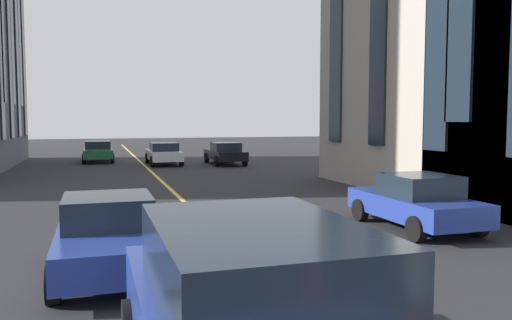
# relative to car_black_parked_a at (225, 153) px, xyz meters

# --- Properties ---
(lane_centre_line) EXTENTS (80.00, 0.16, 0.01)m
(lane_centre_line) POSITION_rel_car_black_parked_a_xyz_m (-11.52, 4.90, -0.70)
(lane_centre_line) COLOR #D8C64C
(lane_centre_line) RESTS_ON ground_plane
(car_black_parked_a) EXTENTS (4.40, 1.95, 1.37)m
(car_black_parked_a) POSITION_rel_car_black_parked_a_xyz_m (0.00, 0.00, 0.00)
(car_black_parked_a) COLOR black
(car_black_parked_a) RESTS_ON ground_plane
(car_blue_near) EXTENTS (3.90, 1.89, 1.40)m
(car_blue_near) POSITION_rel_car_black_parked_a_xyz_m (-21.59, 7.54, -0.00)
(car_blue_near) COLOR navy
(car_blue_near) RESTS_ON ground_plane
(car_green_trailing) EXTENTS (4.40, 1.95, 1.37)m
(car_green_trailing) POSITION_rel_car_black_parked_a_xyz_m (4.29, 7.57, 0.00)
(car_green_trailing) COLOR #1E6038
(car_green_trailing) RESTS_ON ground_plane
(car_blue_mid) EXTENTS (3.90, 1.89, 1.40)m
(car_blue_mid) POSITION_rel_car_black_parked_a_xyz_m (-19.95, 0.00, -0.00)
(car_blue_mid) COLOR navy
(car_blue_mid) RESTS_ON ground_plane
(car_white_far) EXTENTS (4.40, 1.95, 1.37)m
(car_white_far) POSITION_rel_car_black_parked_a_xyz_m (0.87, 3.69, 0.00)
(car_white_far) COLOR silver
(car_white_far) RESTS_ON ground_plane
(building_right_far) EXTENTS (14.20, 8.18, 12.84)m
(building_right_far) POSITION_rel_car_black_parked_a_xyz_m (-15.45, -6.63, 5.72)
(building_right_far) COLOR #A89E8E
(building_right_far) RESTS_ON ground_plane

